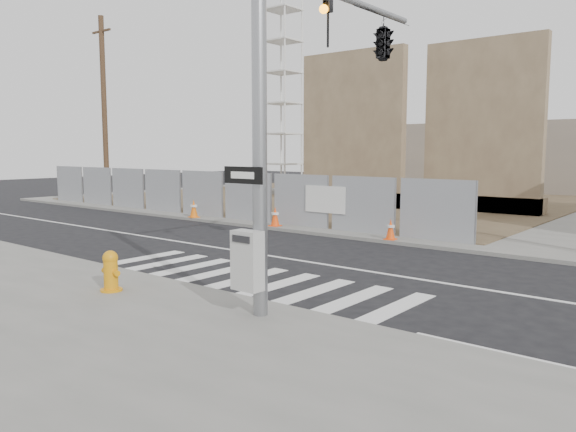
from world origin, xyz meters
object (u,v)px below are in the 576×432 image
Objects in this scene: signal_pole at (348,67)px; fire_hydrant at (111,271)px; traffic_cone_a at (160,202)px; traffic_cone_c at (275,217)px; crane_tower at (283,58)px; traffic_cone_d at (391,229)px; traffic_cone_b at (194,209)px.

signal_pole reaches higher than fire_hydrant.
traffic_cone_c is at bearing -7.27° from traffic_cone_a.
signal_pole is 0.39× the size of crane_tower.
signal_pole is 9.81× the size of traffic_cone_a.
traffic_cone_a is 1.04× the size of traffic_cone_d.
traffic_cone_d is at bearing 0.00° from traffic_cone_b.
signal_pole is 9.22× the size of traffic_cone_c.
traffic_cone_b is (-8.42, 9.72, -0.04)m from fire_hydrant.
crane_tower is 21.60m from traffic_cone_d.
traffic_cone_b is at bearing -178.63° from traffic_cone_c.
traffic_cone_d is at bearing 89.84° from fire_hydrant.
traffic_cone_d is (9.66, 0.00, -0.05)m from traffic_cone_b.
fire_hydrant is 1.13× the size of traffic_cone_c.
traffic_cone_a is at bearing 172.73° from traffic_cone_c.
crane_tower reaches higher than traffic_cone_b.
traffic_cone_d is (13.46, -1.18, -0.01)m from traffic_cone_a.
traffic_cone_b reaches higher than traffic_cone_c.
traffic_cone_c is at bearing -51.49° from crane_tower.
traffic_cone_a is at bearing 175.00° from traffic_cone_d.
signal_pole is 10.68m from traffic_cone_c.
traffic_cone_c is (4.57, 0.11, -0.01)m from traffic_cone_b.
traffic_cone_b is 9.66m from traffic_cone_d.
signal_pole is at bearing -27.60° from traffic_cone_b.
crane_tower is 26.40× the size of traffic_cone_d.
signal_pole reaches higher than traffic_cone_c.
crane_tower is 14.52m from traffic_cone_a.
fire_hydrant is 10.56m from traffic_cone_c.
traffic_cone_b is (5.51, -12.78, -8.52)m from crane_tower.
fire_hydrant is (-3.56, -3.46, -4.24)m from signal_pole.
traffic_cone_a is at bearing -81.64° from crane_tower.
traffic_cone_c is 1.10× the size of traffic_cone_d.
traffic_cone_c is (10.08, -12.67, -8.53)m from crane_tower.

